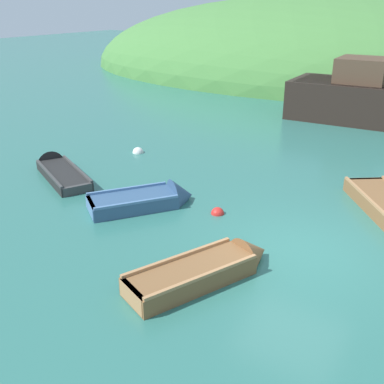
{
  "coord_description": "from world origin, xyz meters",
  "views": [
    {
      "loc": [
        2.95,
        -9.16,
        5.38
      ],
      "look_at": [
        -3.83,
        1.39,
        0.14
      ],
      "focal_mm": 43.32,
      "sensor_mm": 36.0,
      "label": 1
    }
  ],
  "objects_px": {
    "rowboat_portside": "(149,201)",
    "buoy_white": "(138,153)",
    "buoy_red": "(217,214)",
    "rowboat_outer_left": "(209,271)",
    "rowboat_outer_right": "(58,172)"
  },
  "relations": [
    {
      "from": "rowboat_portside",
      "to": "buoy_white",
      "type": "distance_m",
      "value": 4.92
    },
    {
      "from": "rowboat_portside",
      "to": "buoy_red",
      "type": "relative_size",
      "value": 8.47
    },
    {
      "from": "buoy_white",
      "to": "buoy_red",
      "type": "relative_size",
      "value": 1.15
    },
    {
      "from": "rowboat_portside",
      "to": "buoy_red",
      "type": "bearing_deg",
      "value": -38.15
    },
    {
      "from": "rowboat_outer_left",
      "to": "buoy_white",
      "type": "xyz_separation_m",
      "value": [
        -6.61,
        5.84,
        -0.14
      ]
    },
    {
      "from": "rowboat_outer_left",
      "to": "buoy_red",
      "type": "height_order",
      "value": "rowboat_outer_left"
    },
    {
      "from": "rowboat_outer_left",
      "to": "buoy_white",
      "type": "bearing_deg",
      "value": 70.94
    },
    {
      "from": "rowboat_outer_left",
      "to": "buoy_white",
      "type": "height_order",
      "value": "rowboat_outer_left"
    },
    {
      "from": "rowboat_outer_right",
      "to": "rowboat_outer_left",
      "type": "relative_size",
      "value": 1.05
    },
    {
      "from": "buoy_red",
      "to": "rowboat_outer_right",
      "type": "bearing_deg",
      "value": -178.24
    },
    {
      "from": "rowboat_outer_right",
      "to": "rowboat_portside",
      "type": "bearing_deg",
      "value": -159.01
    },
    {
      "from": "rowboat_portside",
      "to": "rowboat_outer_right",
      "type": "bearing_deg",
      "value": 119.99
    },
    {
      "from": "buoy_red",
      "to": "buoy_white",
      "type": "bearing_deg",
      "value": 149.62
    },
    {
      "from": "rowboat_portside",
      "to": "rowboat_outer_left",
      "type": "bearing_deg",
      "value": -88.72
    },
    {
      "from": "buoy_white",
      "to": "rowboat_outer_left",
      "type": "bearing_deg",
      "value": -41.48
    }
  ]
}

